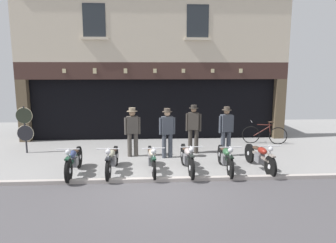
# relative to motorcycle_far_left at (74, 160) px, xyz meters

# --- Properties ---
(ground) EXTENTS (23.36, 22.00, 0.18)m
(ground) POSITION_rel_motorcycle_far_left_xyz_m (2.41, -1.75, -0.47)
(ground) COLOR gray
(shop_facade) EXTENTS (11.66, 4.42, 6.77)m
(shop_facade) POSITION_rel_motorcycle_far_left_xyz_m (2.41, 6.21, 1.36)
(shop_facade) COLOR black
(shop_facade) RESTS_ON ground
(motorcycle_far_left) EXTENTS (0.62, 1.98, 0.93)m
(motorcycle_far_left) POSITION_rel_motorcycle_far_left_xyz_m (0.00, 0.00, 0.00)
(motorcycle_far_left) COLOR black
(motorcycle_far_left) RESTS_ON ground
(motorcycle_left) EXTENTS (0.62, 2.04, 0.91)m
(motorcycle_left) POSITION_rel_motorcycle_far_left_xyz_m (1.08, 0.09, -0.01)
(motorcycle_left) COLOR black
(motorcycle_left) RESTS_ON ground
(motorcycle_center_left) EXTENTS (0.62, 2.02, 0.91)m
(motorcycle_center_left) POSITION_rel_motorcycle_far_left_xyz_m (2.24, 0.09, -0.02)
(motorcycle_center_left) COLOR black
(motorcycle_center_left) RESTS_ON ground
(motorcycle_center) EXTENTS (0.62, 2.07, 0.93)m
(motorcycle_center) POSITION_rel_motorcycle_far_left_xyz_m (3.29, 0.06, 0.00)
(motorcycle_center) COLOR black
(motorcycle_center) RESTS_ON ground
(motorcycle_center_right) EXTENTS (0.62, 2.01, 0.91)m
(motorcycle_center_right) POSITION_rel_motorcycle_far_left_xyz_m (4.44, 0.06, -0.01)
(motorcycle_center_right) COLOR black
(motorcycle_center_right) RESTS_ON ground
(motorcycle_right) EXTENTS (0.62, 2.04, 0.91)m
(motorcycle_right) POSITION_rel_motorcycle_far_left_xyz_m (5.51, 0.13, -0.02)
(motorcycle_right) COLOR black
(motorcycle_right) RESTS_ON ground
(salesman_left) EXTENTS (0.55, 0.37, 1.71)m
(salesman_left) POSITION_rel_motorcycle_far_left_xyz_m (1.59, 1.83, 0.53)
(salesman_left) COLOR #47423D
(salesman_left) RESTS_ON ground
(shopkeeper_center) EXTENTS (0.55, 0.34, 1.71)m
(shopkeeper_center) POSITION_rel_motorcycle_far_left_xyz_m (2.79, 1.59, 0.52)
(shopkeeper_center) COLOR #3D424C
(shopkeeper_center) RESTS_ON ground
(salesman_right) EXTENTS (0.55, 0.34, 1.76)m
(salesman_right) POSITION_rel_motorcycle_far_left_xyz_m (3.76, 2.12, 0.55)
(salesman_right) COLOR #38332D
(salesman_right) RESTS_ON ground
(assistant_far_right) EXTENTS (0.55, 0.33, 1.74)m
(assistant_far_right) POSITION_rel_motorcycle_far_left_xyz_m (4.85, 1.69, 0.54)
(assistant_far_right) COLOR #3D424C
(assistant_far_right) RESTS_ON ground
(tyre_sign_pole) EXTENTS (0.59, 0.06, 1.71)m
(tyre_sign_pole) POSITION_rel_motorcycle_far_left_xyz_m (-2.30, 2.50, 0.60)
(tyre_sign_pole) COLOR #232328
(tyre_sign_pole) RESTS_ON ground
(advert_board_near) EXTENTS (0.73, 0.03, 0.99)m
(advert_board_near) POSITION_rel_motorcycle_far_left_xyz_m (4.99, 4.63, 1.30)
(advert_board_near) COLOR silver
(advert_board_far) EXTENTS (0.75, 0.03, 0.98)m
(advert_board_far) POSITION_rel_motorcycle_far_left_xyz_m (5.95, 4.63, 1.27)
(advert_board_far) COLOR silver
(leaning_bicycle) EXTENTS (1.75, 0.61, 0.95)m
(leaning_bicycle) POSITION_rel_motorcycle_far_left_xyz_m (6.89, 3.39, -0.05)
(leaning_bicycle) COLOR black
(leaning_bicycle) RESTS_ON ground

